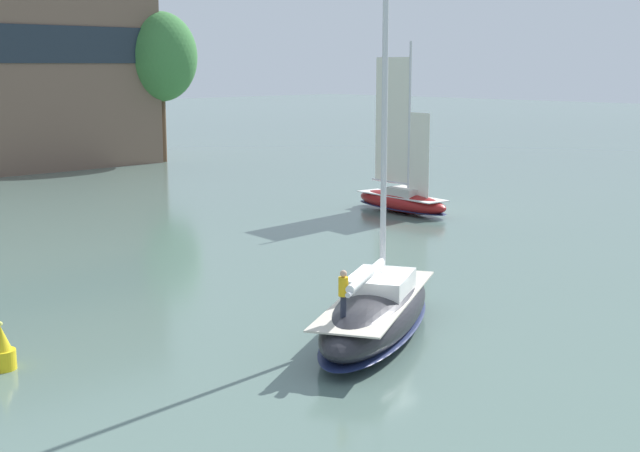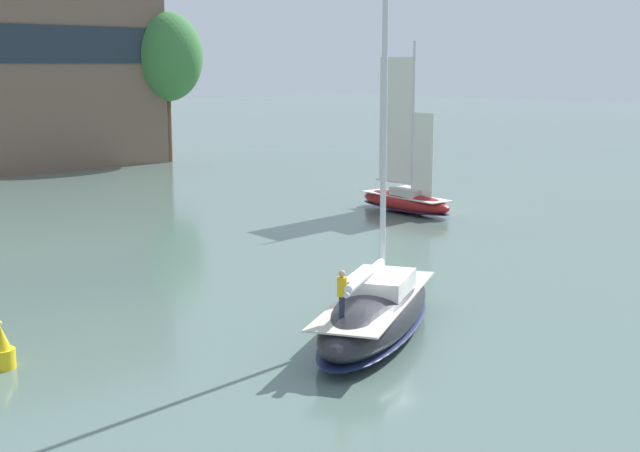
{
  "view_description": "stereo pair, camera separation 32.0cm",
  "coord_description": "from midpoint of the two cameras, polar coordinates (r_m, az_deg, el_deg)",
  "views": [
    {
      "loc": [
        -23.95,
        -21.31,
        9.99
      ],
      "look_at": [
        0.0,
        3.0,
        3.8
      ],
      "focal_mm": 50.0,
      "sensor_mm": 36.0,
      "label": 1
    },
    {
      "loc": [
        -23.72,
        -21.53,
        9.99
      ],
      "look_at": [
        0.0,
        3.0,
        3.8
      ],
      "focal_mm": 50.0,
      "sensor_mm": 36.0,
      "label": 2
    }
  ],
  "objects": [
    {
      "name": "tree_shore_left",
      "position": [
        94.33,
        -10.25,
        10.59
      ],
      "size": [
        7.47,
        7.47,
        15.37
      ],
      "color": "brown",
      "rests_on": "ground"
    },
    {
      "name": "ground_plane",
      "position": [
        33.57,
        3.35,
        -7.05
      ],
      "size": [
        400.0,
        400.0,
        0.0
      ],
      "primitive_type": "plane",
      "color": "slate"
    },
    {
      "name": "sailboat_moored_mid_channel",
      "position": [
        61.35,
        5.1,
        1.76
      ],
      "size": [
        3.4,
        8.62,
        11.54
      ],
      "color": "maroon",
      "rests_on": "ground"
    },
    {
      "name": "channel_buoy",
      "position": [
        31.68,
        -19.96,
        -7.52
      ],
      "size": [
        0.89,
        0.89,
        1.65
      ],
      "color": "yellow",
      "rests_on": "ground"
    },
    {
      "name": "sailboat_main",
      "position": [
        33.3,
        3.38,
        -5.36
      ],
      "size": [
        11.12,
        7.87,
        15.06
      ],
      "color": "#232328",
      "rests_on": "ground"
    }
  ]
}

